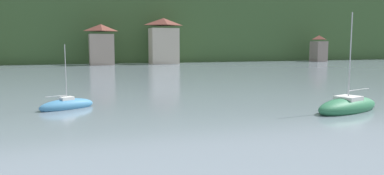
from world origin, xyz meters
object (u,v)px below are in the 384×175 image
(shore_building_westcentral, at_px, (101,45))
(sailboat_mid_3, at_px, (348,106))
(shore_building_eastcentral, at_px, (319,49))
(sailboat_mid_2, at_px, (67,105))
(shore_building_central, at_px, (164,42))

(shore_building_westcentral, bearing_deg, sailboat_mid_3, -80.81)
(shore_building_eastcentral, xyz_separation_m, sailboat_mid_2, (-66.92, -59.70, -3.27))
(shore_building_central, distance_m, shore_building_eastcentral, 44.55)
(shore_building_westcentral, distance_m, sailboat_mid_3, 68.32)
(sailboat_mid_3, bearing_deg, shore_building_central, -111.04)
(shore_building_eastcentral, bearing_deg, shore_building_central, 179.28)
(shore_building_central, distance_m, sailboat_mid_3, 67.81)
(shore_building_central, bearing_deg, sailboat_mid_2, -110.40)
(shore_building_westcentral, relative_size, shore_building_central, 0.84)
(shore_building_eastcentral, relative_size, sailboat_mid_3, 1.02)
(shore_building_central, distance_m, sailboat_mid_2, 64.50)
(shore_building_central, relative_size, shore_building_eastcentral, 1.52)
(sailboat_mid_2, relative_size, sailboat_mid_3, 0.68)
(sailboat_mid_2, height_order, sailboat_mid_3, sailboat_mid_3)
(shore_building_westcentral, distance_m, shore_building_central, 14.86)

